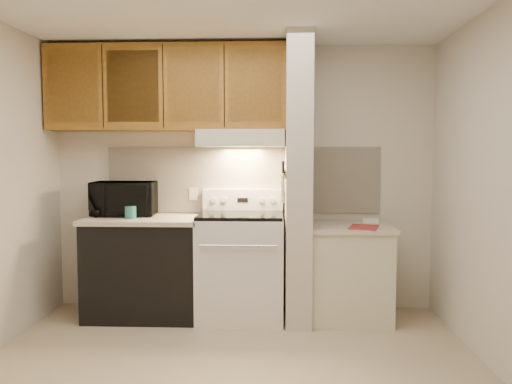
{
  "coord_description": "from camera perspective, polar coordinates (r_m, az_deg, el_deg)",
  "views": [
    {
      "loc": [
        0.31,
        -3.28,
        1.47
      ],
      "look_at": [
        0.15,
        0.75,
        1.17
      ],
      "focal_mm": 35.0,
      "sensor_mm": 36.0,
      "label": 1
    }
  ],
  "objects": [
    {
      "name": "floor",
      "position": [
        3.61,
        -3.08,
        -19.84
      ],
      "size": [
        3.6,
        3.6,
        0.0
      ],
      "primitive_type": "plane",
      "color": "tan",
      "rests_on": "ground"
    },
    {
      "name": "wall_back",
      "position": [
        4.8,
        -1.46,
        1.57
      ],
      "size": [
        3.6,
        2.5,
        0.02
      ],
      "primitive_type": "cube",
      "rotation": [
        1.57,
        0.0,
        0.0
      ],
      "color": "beige",
      "rests_on": "floor"
    },
    {
      "name": "wall_right",
      "position": [
        3.61,
        26.59,
        0.24
      ],
      "size": [
        0.02,
        3.0,
        2.5
      ],
      "primitive_type": "cube",
      "color": "beige",
      "rests_on": "floor"
    },
    {
      "name": "backsplash",
      "position": [
        4.79,
        -1.47,
        1.39
      ],
      "size": [
        2.6,
        0.02,
        0.63
      ],
      "primitive_type": "cube",
      "color": "white",
      "rests_on": "wall_back"
    },
    {
      "name": "range_body",
      "position": [
        4.56,
        -1.73,
        -8.59
      ],
      "size": [
        0.76,
        0.65,
        0.92
      ],
      "primitive_type": "cube",
      "color": "silver",
      "rests_on": "floor"
    },
    {
      "name": "oven_window",
      "position": [
        4.25,
        -2.04,
        -9.01
      ],
      "size": [
        0.5,
        0.01,
        0.3
      ],
      "primitive_type": "cube",
      "color": "black",
      "rests_on": "range_body"
    },
    {
      "name": "oven_handle",
      "position": [
        4.16,
        -2.09,
        -6.19
      ],
      "size": [
        0.65,
        0.02,
        0.02
      ],
      "primitive_type": "cylinder",
      "rotation": [
        0.0,
        1.57,
        0.0
      ],
      "color": "silver",
      "rests_on": "range_body"
    },
    {
      "name": "cooktop",
      "position": [
        4.48,
        -1.75,
        -2.66
      ],
      "size": [
        0.74,
        0.64,
        0.03
      ],
      "primitive_type": "cube",
      "color": "black",
      "rests_on": "range_body"
    },
    {
      "name": "range_backguard",
      "position": [
        4.75,
        -1.51,
        -0.87
      ],
      "size": [
        0.76,
        0.08,
        0.2
      ],
      "primitive_type": "cube",
      "color": "silver",
      "rests_on": "range_body"
    },
    {
      "name": "range_display",
      "position": [
        4.71,
        -1.54,
        -0.92
      ],
      "size": [
        0.1,
        0.01,
        0.04
      ],
      "primitive_type": "cube",
      "color": "black",
      "rests_on": "range_backguard"
    },
    {
      "name": "range_knob_left_outer",
      "position": [
        4.73,
        -4.93,
        -0.9
      ],
      "size": [
        0.05,
        0.02,
        0.05
      ],
      "primitive_type": "cylinder",
      "rotation": [
        1.57,
        0.0,
        0.0
      ],
      "color": "silver",
      "rests_on": "range_backguard"
    },
    {
      "name": "range_knob_left_inner",
      "position": [
        4.72,
        -3.72,
        -0.91
      ],
      "size": [
        0.05,
        0.02,
        0.05
      ],
      "primitive_type": "cylinder",
      "rotation": [
        1.57,
        0.0,
        0.0
      ],
      "color": "silver",
      "rests_on": "range_backguard"
    },
    {
      "name": "range_knob_right_inner",
      "position": [
        4.7,
        0.65,
        -0.93
      ],
      "size": [
        0.05,
        0.02,
        0.05
      ],
      "primitive_type": "cylinder",
      "rotation": [
        1.57,
        0.0,
        0.0
      ],
      "color": "silver",
      "rests_on": "range_backguard"
    },
    {
      "name": "range_knob_right_outer",
      "position": [
        4.7,
        1.87,
        -0.93
      ],
      "size": [
        0.05,
        0.02,
        0.05
      ],
      "primitive_type": "cylinder",
      "rotation": [
        1.57,
        0.0,
        0.0
      ],
      "color": "silver",
      "rests_on": "range_backguard"
    },
    {
      "name": "dishwasher_front",
      "position": [
        4.72,
        -12.56,
        -8.57
      ],
      "size": [
        1.0,
        0.63,
        0.87
      ],
      "primitive_type": "cube",
      "color": "black",
      "rests_on": "floor"
    },
    {
      "name": "left_countertop",
      "position": [
        4.64,
        -12.65,
        -3.08
      ],
      "size": [
        1.04,
        0.67,
        0.04
      ],
      "primitive_type": "cube",
      "color": "beige",
      "rests_on": "dishwasher_front"
    },
    {
      "name": "spoon_rest",
      "position": [
        4.92,
        -15.57,
        -2.4
      ],
      "size": [
        0.24,
        0.12,
        0.02
      ],
      "primitive_type": "cube",
      "rotation": [
        0.0,
        0.0,
        -0.19
      ],
      "color": "black",
      "rests_on": "left_countertop"
    },
    {
      "name": "teal_jar",
      "position": [
        4.56,
        -14.15,
        -2.27
      ],
      "size": [
        0.13,
        0.13,
        0.11
      ],
      "primitive_type": "cylinder",
      "rotation": [
        0.0,
        0.0,
        -0.42
      ],
      "color": "#226965",
      "rests_on": "left_countertop"
    },
    {
      "name": "outlet",
      "position": [
        4.84,
        -7.16,
        -0.22
      ],
      "size": [
        0.08,
        0.01,
        0.12
      ],
      "primitive_type": "cube",
      "color": "beige",
      "rests_on": "backsplash"
    },
    {
      "name": "microwave",
      "position": [
        4.82,
        -14.79,
        -0.72
      ],
      "size": [
        0.6,
        0.43,
        0.32
      ],
      "primitive_type": "imported",
      "rotation": [
        0.0,
        0.0,
        0.08
      ],
      "color": "black",
      "rests_on": "left_countertop"
    },
    {
      "name": "partition_pillar",
      "position": [
        4.44,
        4.82,
        1.35
      ],
      "size": [
        0.22,
        0.7,
        2.5
      ],
      "primitive_type": "cube",
      "color": "beige",
      "rests_on": "floor"
    },
    {
      "name": "pillar_trim",
      "position": [
        4.44,
        3.32,
        2.0
      ],
      "size": [
        0.01,
        0.7,
        0.04
      ],
      "primitive_type": "cube",
      "color": "#905F21",
      "rests_on": "partition_pillar"
    },
    {
      "name": "knife_strip",
      "position": [
        4.39,
        3.26,
        2.23
      ],
      "size": [
        0.02,
        0.42,
        0.04
      ],
      "primitive_type": "cube",
      "color": "black",
      "rests_on": "partition_pillar"
    },
    {
      "name": "knife_blade_a",
      "position": [
        4.22,
        3.13,
        0.79
      ],
      "size": [
        0.01,
        0.03,
        0.16
      ],
      "primitive_type": "cube",
      "color": "silver",
      "rests_on": "knife_strip"
    },
    {
      "name": "knife_handle_a",
      "position": [
        4.22,
        3.13,
        2.83
      ],
      "size": [
        0.02,
        0.02,
        0.1
      ],
      "primitive_type": "cylinder",
      "color": "black",
      "rests_on": "knife_strip"
    },
    {
      "name": "knife_blade_b",
      "position": [
        4.31,
        3.11,
        0.73
      ],
      "size": [
        0.01,
        0.04,
        0.18
      ],
      "primitive_type": "cube",
      "color": "silver",
      "rests_on": "knife_strip"
    },
    {
      "name": "knife_handle_b",
      "position": [
        4.3,
        3.12,
        2.86
      ],
      "size": [
        0.02,
        0.02,
        0.1
      ],
      "primitive_type": "cylinder",
      "color": "black",
      "rests_on": "knife_strip"
    },
    {
      "name": "knife_blade_c",
      "position": [
        4.39,
        3.09,
        0.66
      ],
      "size": [
        0.01,
        0.04,
        0.2
      ],
      "primitive_type": "cube",
      "color": "silver",
      "rests_on": "knife_strip"
    },
    {
      "name": "knife_handle_c",
      "position": [
        4.38,
        3.1,
        2.88
      ],
      "size": [
        0.02,
        0.02,
        0.1
      ],
      "primitive_type": "cylinder",
      "color": "black",
      "rests_on": "knife_strip"
    },
    {
      "name": "knife_blade_d",
      "position": [
        4.48,
        3.08,
        0.99
      ],
      "size": [
        0.01,
        0.04,
        0.16
      ],
      "primitive_type": "cube",
      "color": "silver",
      "rests_on": "knife_strip"
    },
    {
      "name": "knife_handle_d",
      "position": [
        4.46,
        3.09,
        2.91
      ],
      "size": [
        0.02,
        0.02,
        0.1
      ],
      "primitive_type": "cylinder",
      "color": "black",
      "rests_on": "knife_strip"
    },
    {
      "name": "knife_blade_e",
      "position": [
        4.56,
        3.06,
        0.93
      ],
      "size": [
        0.01,
        0.04,
        0.18
      ],
      "primitive_type": "cube",
      "color": "silver",
      "rests_on": "knife_strip"
    },
    {
      "name": "knife_handle_e",
      "position": [
        4.54,
        3.08,
        2.93
      ],
      "size": [
        0.02,
        0.02,
        0.1
      ],
      "primitive_type": "cylinder",
      "color": "black",
      "rests_on": "knife_strip"
    },
    {
      "name": "oven_mitt",
      "position": [
        4.61,
        3.08,
        0.43
      ],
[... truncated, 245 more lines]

